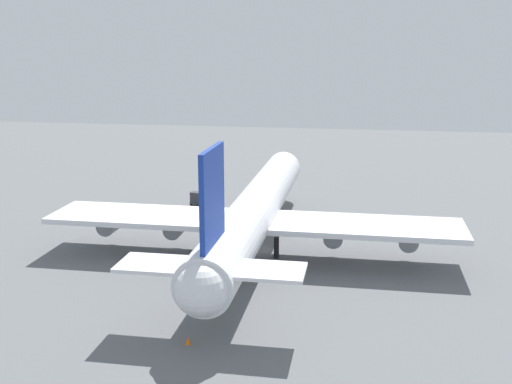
% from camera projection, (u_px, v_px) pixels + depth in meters
% --- Properties ---
extents(ground_plane, '(254.36, 254.36, 0.00)m').
position_uv_depth(ground_plane, '(256.00, 250.00, 86.90)').
color(ground_plane, slate).
extents(cargo_airplane, '(63.59, 54.26, 18.12)m').
position_uv_depth(cargo_airplane, '(256.00, 210.00, 85.23)').
color(cargo_airplane, silver).
rests_on(cargo_airplane, ground_plane).
extents(maintenance_van, '(4.22, 3.25, 2.53)m').
position_uv_depth(maintenance_van, '(200.00, 198.00, 110.52)').
color(maintenance_van, '#333338').
rests_on(maintenance_van, ground_plane).
extents(safety_cone_nose, '(0.44, 0.44, 0.63)m').
position_uv_depth(safety_cone_nose, '(270.00, 198.00, 114.66)').
color(safety_cone_nose, orange).
rests_on(safety_cone_nose, ground_plane).
extents(safety_cone_tail, '(0.53, 0.53, 0.76)m').
position_uv_depth(safety_cone_tail, '(188.00, 340.00, 59.63)').
color(safety_cone_tail, orange).
rests_on(safety_cone_tail, ground_plane).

